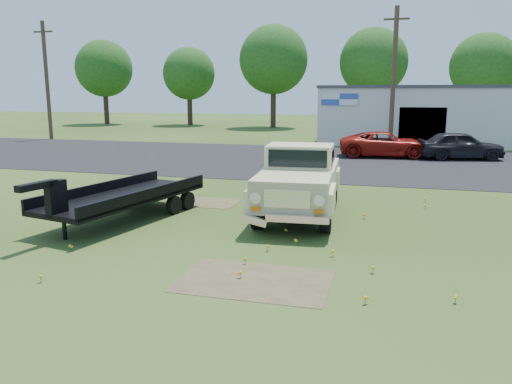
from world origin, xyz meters
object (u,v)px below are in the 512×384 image
vintage_pickup_truck (300,180)px  red_pickup (385,145)px  dark_sedan (460,146)px  flatbed_trailer (124,193)px

vintage_pickup_truck → red_pickup: vintage_pickup_truck is taller
vintage_pickup_truck → red_pickup: size_ratio=1.15×
dark_sedan → red_pickup: bearing=77.4°
flatbed_trailer → red_pickup: (7.17, 16.86, -0.08)m
vintage_pickup_truck → red_pickup: 15.08m
vintage_pickup_truck → red_pickup: (2.34, 14.89, -0.36)m
red_pickup → dark_sedan: dark_sedan is taller
dark_sedan → flatbed_trailer: bearing=134.4°
vintage_pickup_truck → flatbed_trailer: size_ratio=1.01×
flatbed_trailer → red_pickup: 18.32m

